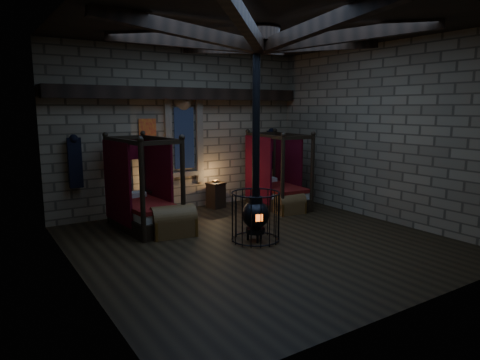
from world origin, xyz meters
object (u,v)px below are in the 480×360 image
bed_left (143,206)px  bed_right (277,188)px  trunk_right (290,204)px  stove (256,211)px  trunk_left (173,222)px

bed_left → bed_right: size_ratio=1.02×
bed_left → trunk_right: (3.64, -0.78, -0.27)m
bed_left → stove: 2.70m
bed_right → trunk_right: 0.92m
bed_right → trunk_right: (-0.22, -0.86, -0.26)m
bed_right → trunk_left: (-3.55, -1.03, -0.20)m
stove → bed_left: bearing=145.2°
bed_left → trunk_left: (0.31, -0.95, -0.21)m
bed_right → stove: bearing=-130.1°
bed_left → bed_right: 3.87m
bed_right → stove: (-2.29, -2.26, 0.12)m
bed_right → stove: stove is taller
trunk_left → stove: (1.27, -1.24, 0.32)m
stove → bed_right: bearing=64.0°
trunk_left → bed_right: bearing=24.4°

